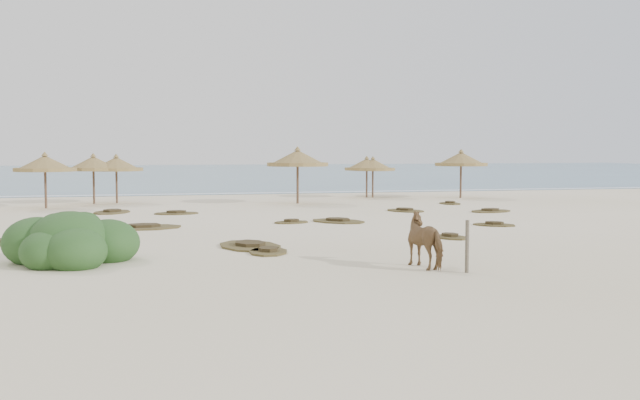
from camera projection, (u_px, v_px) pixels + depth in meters
The scene contains 25 objects.
ground at pixel (331, 240), 23.69m from camera, with size 160.00×160.00×0.00m, color beige.
ocean at pixel (191, 172), 96.35m from camera, with size 200.00×100.00×0.01m, color navy.
foam_line at pixel (235, 194), 48.88m from camera, with size 70.00×0.60×0.01m, color white.
palapa_0 at pixel (45, 164), 36.39m from camera, with size 3.76×3.76×2.91m.
palapa_1 at pixel (93, 164), 39.55m from camera, with size 3.33×3.33×2.83m.
palapa_2 at pixel (116, 165), 40.00m from camera, with size 3.90×3.90×2.79m.
palapa_3 at pixel (298, 159), 39.74m from camera, with size 3.51×3.51×3.21m.
palapa_4 at pixel (367, 165), 44.84m from camera, with size 3.26×3.26×2.63m.
palapa_5 at pixel (373, 165), 44.75m from camera, with size 3.41×3.41×2.61m.
palapa_6 at pixel (461, 160), 44.49m from camera, with size 3.65×3.65×3.07m.
horse at pixel (428, 240), 18.08m from camera, with size 0.76×1.66×1.40m, color olive.
fence_post_near at pixel (467, 246), 17.28m from camera, with size 0.10×0.10×1.29m, color #6A6250.
bush at pixel (70, 243), 18.77m from camera, with size 3.56×3.14×1.60m.
scrub_1 at pixel (143, 227), 27.23m from camera, with size 3.01×2.03×0.16m.
scrub_2 at pixel (291, 222), 29.17m from camera, with size 1.70×1.34×0.16m.
scrub_3 at pixel (338, 221), 29.59m from camera, with size 2.80×2.93×0.16m.
scrub_4 at pixel (494, 224), 28.16m from camera, with size 1.99×1.89×0.16m.
scrub_5 at pixel (491, 211), 34.50m from camera, with size 2.56×2.05×0.16m.
scrub_6 at pixel (112, 212), 33.94m from camera, with size 2.27×2.83×0.16m.
scrub_7 at pixel (405, 210), 34.76m from camera, with size 2.22×2.50×0.16m.
scrub_9 at pixel (250, 245), 21.94m from camera, with size 2.29×3.05×0.16m.
scrub_10 at pixel (450, 203), 39.45m from camera, with size 1.15×1.71×0.16m.
scrub_11 at pixel (268, 251), 20.68m from camera, with size 1.47×1.93×0.16m.
scrub_12 at pixel (450, 237), 24.18m from camera, with size 1.32×1.72×0.16m.
scrub_13 at pixel (176, 213), 33.29m from camera, with size 2.08×1.37×0.16m.
Camera 1 is at (-5.96, -22.77, 2.98)m, focal length 40.00 mm.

